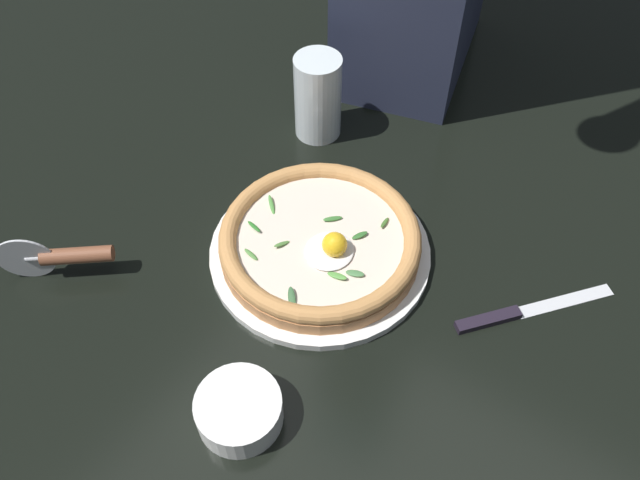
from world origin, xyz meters
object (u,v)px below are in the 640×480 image
side_bowl (239,410)px  table_knife (512,314)px  pizza (320,240)px  drinking_glass (318,102)px  pizza_cutter (62,256)px

side_bowl → table_knife: bearing=145.8°
pizza → drinking_glass: bearing=-145.5°
pizza_cutter → table_knife: size_ratio=0.69×
pizza_cutter → side_bowl: bearing=83.9°
pizza → side_bowl: (0.25, 0.05, -0.01)m
pizza → pizza_cutter: (0.21, -0.26, 0.01)m
side_bowl → pizza_cutter: pizza_cutter is taller
side_bowl → pizza: bearing=-167.5°
pizza_cutter → drinking_glass: drinking_glass is taller
pizza → pizza_cutter: bearing=-51.0°
pizza_cutter → drinking_glass: bearing=164.4°
pizza → table_knife: pizza is taller
table_knife → pizza_cutter: bearing=-62.9°
side_bowl → drinking_glass: size_ratio=0.72×
pizza → drinking_glass: (-0.21, -0.15, 0.03)m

